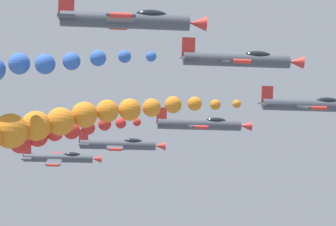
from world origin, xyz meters
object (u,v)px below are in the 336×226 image
at_px(airplane_lead, 311,105).
at_px(airplane_left_inner, 201,125).
at_px(airplane_right_inner, 239,60).
at_px(airplane_left_outer, 119,145).
at_px(airplane_right_outer, 128,20).
at_px(airplane_trailing, 60,158).

distance_m(airplane_lead, airplane_left_inner, 13.35).
bearing_deg(airplane_right_inner, airplane_left_outer, -161.99).
xyz_separation_m(airplane_left_outer, airplane_right_outer, (37.70, -0.52, -0.51)).
height_order(airplane_left_inner, airplane_right_inner, airplane_right_inner).
xyz_separation_m(airplane_right_inner, airplane_left_outer, (-28.16, -9.15, -0.50)).
xyz_separation_m(airplane_left_inner, airplane_trailing, (-19.69, -16.06, 0.52)).
bearing_deg(airplane_trailing, airplane_right_outer, 8.43).
bearing_deg(airplane_right_inner, airplane_lead, 135.62).
bearing_deg(airplane_trailing, airplane_left_outer, 37.40).
xyz_separation_m(airplane_right_inner, airplane_right_outer, (9.54, -9.68, -1.01)).
bearing_deg(airplane_lead, airplane_right_inner, -44.38).
height_order(airplane_left_inner, airplane_right_outer, airplane_left_inner).
xyz_separation_m(airplane_left_inner, airplane_right_inner, (18.39, 0.67, 0.50)).
distance_m(airplane_lead, airplane_trailing, 38.73).
relative_size(airplane_right_outer, airplane_trailing, 1.00).
relative_size(airplane_right_inner, airplane_left_outer, 1.00).
bearing_deg(airplane_trailing, airplane_lead, 40.98).
distance_m(airplane_right_outer, airplane_trailing, 48.14).
bearing_deg(airplane_left_outer, airplane_left_inner, 40.97).
relative_size(airplane_right_inner, airplane_right_outer, 1.00).
height_order(airplane_lead, airplane_trailing, airplane_trailing).
relative_size(airplane_lead, airplane_left_inner, 1.00).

